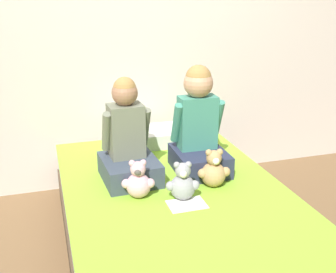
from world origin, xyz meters
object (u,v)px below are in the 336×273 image
(bed, at_px, (177,223))
(teddy_bear_held_by_left_child, at_px, (138,182))
(teddy_bear_held_by_right_child, at_px, (214,171))
(pillow_at_headboard, at_px, (144,137))
(child_on_right, at_px, (198,128))
(teddy_bear_between_children, at_px, (182,184))
(sign_card, at_px, (187,204))
(child_on_left, at_px, (128,143))

(bed, bearing_deg, teddy_bear_held_by_left_child, 179.49)
(teddy_bear_held_by_right_child, relative_size, pillow_at_headboard, 0.40)
(child_on_right, height_order, teddy_bear_held_by_right_child, child_on_right)
(teddy_bear_held_by_left_child, bearing_deg, bed, 13.51)
(child_on_right, distance_m, teddy_bear_held_by_left_child, 0.57)
(teddy_bear_held_by_right_child, xyz_separation_m, teddy_bear_between_children, (-0.23, -0.10, -0.00))
(teddy_bear_held_by_right_child, bearing_deg, bed, -173.04)
(bed, bearing_deg, child_on_right, 49.73)
(teddy_bear_held_by_right_child, bearing_deg, sign_card, -136.69)
(bed, bearing_deg, sign_card, -89.64)
(child_on_left, relative_size, teddy_bear_between_children, 2.79)
(teddy_bear_held_by_left_child, bearing_deg, child_on_left, 104.28)
(bed, relative_size, sign_card, 9.69)
(sign_card, bearing_deg, teddy_bear_held_by_left_child, 143.80)
(teddy_bear_held_by_left_child, xyz_separation_m, teddy_bear_held_by_right_child, (0.47, 0.00, 0.01))
(sign_card, bearing_deg, child_on_left, 118.33)
(child_on_right, distance_m, pillow_at_headboard, 0.64)
(teddy_bear_between_children, relative_size, sign_card, 1.09)
(teddy_bear_held_by_left_child, distance_m, teddy_bear_held_by_right_child, 0.47)
(bed, distance_m, child_on_left, 0.58)
(teddy_bear_held_by_left_child, distance_m, teddy_bear_between_children, 0.25)
(bed, distance_m, teddy_bear_held_by_right_child, 0.39)
(pillow_at_headboard, bearing_deg, child_on_right, -67.25)
(teddy_bear_held_by_left_child, bearing_deg, teddy_bear_held_by_right_child, 14.25)
(child_on_left, distance_m, teddy_bear_held_by_left_child, 0.30)
(bed, distance_m, sign_card, 0.28)
(teddy_bear_between_children, height_order, pillow_at_headboard, teddy_bear_between_children)
(bed, bearing_deg, pillow_at_headboard, 90.00)
(child_on_right, relative_size, teddy_bear_held_by_right_child, 2.87)
(bed, bearing_deg, teddy_bear_between_children, -91.48)
(child_on_right, bearing_deg, bed, -129.36)
(pillow_at_headboard, height_order, sign_card, pillow_at_headboard)
(sign_card, bearing_deg, bed, 90.36)
(teddy_bear_between_children, bearing_deg, bed, 100.43)
(teddy_bear_between_children, xyz_separation_m, sign_card, (0.00, -0.07, -0.09))
(child_on_left, relative_size, sign_card, 3.06)
(pillow_at_headboard, xyz_separation_m, sign_card, (0.00, -0.99, -0.05))
(teddy_bear_held_by_left_child, xyz_separation_m, sign_card, (0.24, -0.17, -0.09))
(child_on_right, height_order, teddy_bear_held_by_left_child, child_on_right)
(teddy_bear_held_by_right_child, distance_m, sign_card, 0.30)
(child_on_left, xyz_separation_m, teddy_bear_held_by_right_child, (0.47, -0.27, -0.14))
(teddy_bear_between_children, distance_m, pillow_at_headboard, 0.92)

